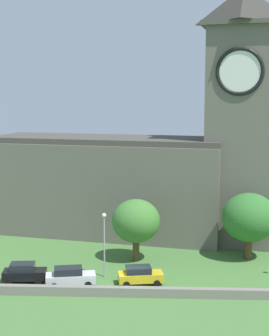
{
  "coord_description": "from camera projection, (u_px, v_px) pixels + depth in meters",
  "views": [
    {
      "loc": [
        2.52,
        -48.35,
        18.07
      ],
      "look_at": [
        -0.25,
        7.9,
        10.19
      ],
      "focal_mm": 57.84,
      "sensor_mm": 36.0,
      "label": 1
    }
  ],
  "objects": [
    {
      "name": "car_yellow",
      "position": [
        140.0,
        275.0,
        51.31
      ],
      "size": [
        4.47,
        2.7,
        1.74
      ],
      "color": "gold",
      "rests_on": "ground"
    },
    {
      "name": "ground_plane",
      "position": [
        139.0,
        243.0,
        65.29
      ],
      "size": [
        200.0,
        200.0,
        0.0
      ],
      "primitive_type": "plane",
      "color": "#477538"
    },
    {
      "name": "car_black",
      "position": [
        24.0,
        273.0,
        51.85
      ],
      "size": [
        4.27,
        2.54,
        1.87
      ],
      "color": "black",
      "rests_on": "ground"
    },
    {
      "name": "tree_churchyard",
      "position": [
        136.0,
        221.0,
        58.12
      ],
      "size": [
        5.2,
        5.2,
        6.73
      ],
      "color": "brown",
      "rests_on": "ground"
    },
    {
      "name": "tree_by_tower",
      "position": [
        249.0,
        218.0,
        58.68
      ],
      "size": [
        5.93,
        5.93,
        7.3
      ],
      "color": "brown",
      "rests_on": "ground"
    },
    {
      "name": "car_white",
      "position": [
        70.0,
        277.0,
        50.81
      ],
      "size": [
        4.89,
        2.74,
        1.82
      ],
      "color": "silver",
      "rests_on": "ground"
    },
    {
      "name": "quay_barrier",
      "position": [
        132.0,
        292.0,
        48.26
      ],
      "size": [
        51.03,
        0.7,
        0.85
      ],
      "primitive_type": "cube",
      "color": "gray",
      "rests_on": "ground"
    },
    {
      "name": "church",
      "position": [
        150.0,
        163.0,
        67.88
      ],
      "size": [
        37.12,
        17.06,
        30.23
      ],
      "color": "#666056",
      "rests_on": "ground"
    },
    {
      "name": "streetlamp_west_mid",
      "position": [
        104.0,
        234.0,
        52.87
      ],
      "size": [
        0.44,
        0.44,
        6.44
      ],
      "color": "#9EA0A5",
      "rests_on": "ground"
    }
  ]
}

